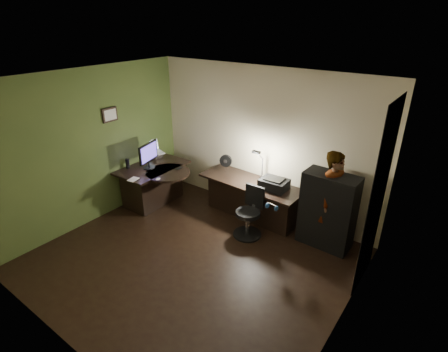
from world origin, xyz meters
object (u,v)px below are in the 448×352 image
Objects in this scene: desk_left at (154,185)px; desk_right at (250,199)px; monitor at (148,159)px; office_chair at (248,213)px; cabinet at (328,211)px; person at (333,200)px.

desk_left is 0.70× the size of desk_right.
monitor reaches higher than office_chair.
cabinet is 3.37m from monitor.
person reaches higher than desk_right.
cabinet reaches higher than desk_right.
person reaches higher than monitor.
desk_right is (1.84, 0.66, -0.03)m from desk_left.
monitor reaches higher than desk_left.
desk_right is at bearing -178.15° from cabinet.
person is at bearing -0.37° from monitor.
person reaches higher than desk_left.
cabinet reaches higher than office_chair.
cabinet is 0.77× the size of person.
person is (3.31, 0.80, -0.16)m from monitor.
monitor is at bearing 119.70° from person.
desk_left is 3.43m from person.
monitor is (-1.82, -0.76, 0.61)m from desk_right.
cabinet is 1.29m from office_chair.
cabinet is at bearing -0.83° from monitor.
desk_left is 1.08× the size of cabinet.
monitor is at bearing -165.22° from cabinet.
desk_right is 1.19× the size of person.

